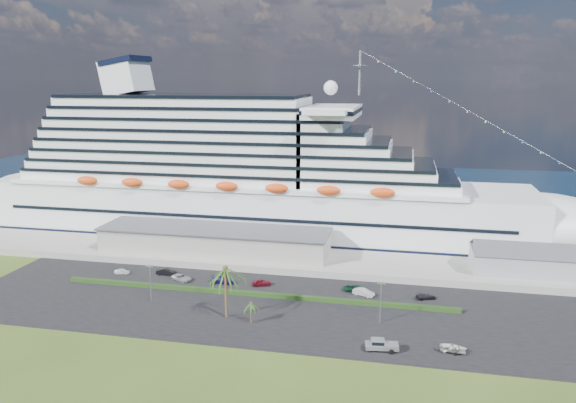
% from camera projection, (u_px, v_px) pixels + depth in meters
% --- Properties ---
extents(ground, '(420.00, 420.00, 0.00)m').
position_uv_depth(ground, '(271.00, 331.00, 105.77)').
color(ground, '#38511B').
rests_on(ground, ground).
extents(asphalt_lot, '(140.00, 38.00, 0.12)m').
position_uv_depth(asphalt_lot, '(283.00, 308.00, 116.26)').
color(asphalt_lot, black).
rests_on(asphalt_lot, ground).
extents(wharf, '(240.00, 20.00, 1.80)m').
position_uv_depth(wharf, '(308.00, 261.00, 143.78)').
color(wharf, gray).
rests_on(wharf, ground).
extents(water, '(420.00, 160.00, 0.02)m').
position_uv_depth(water, '(346.00, 194.00, 229.93)').
color(water, '#0A1D30').
rests_on(water, ground).
extents(cruise_ship, '(191.00, 38.00, 54.00)m').
position_uv_depth(cruise_ship, '(251.00, 180.00, 167.65)').
color(cruise_ship, silver).
rests_on(cruise_ship, ground).
extents(terminal_building, '(61.00, 15.00, 6.30)m').
position_uv_depth(terminal_building, '(214.00, 239.00, 147.96)').
color(terminal_building, gray).
rests_on(terminal_building, wharf).
extents(port_shed, '(24.00, 12.31, 7.37)m').
position_uv_depth(port_shed, '(524.00, 261.00, 132.48)').
color(port_shed, gray).
rests_on(port_shed, wharf).
extents(hedge, '(88.00, 1.10, 0.90)m').
position_uv_depth(hedge, '(252.00, 294.00, 122.55)').
color(hedge, black).
rests_on(hedge, asphalt_lot).
extents(lamp_post_left, '(1.60, 0.35, 8.27)m').
position_uv_depth(lamp_post_left, '(150.00, 279.00, 117.93)').
color(lamp_post_left, gray).
rests_on(lamp_post_left, asphalt_lot).
extents(lamp_post_right, '(1.60, 0.35, 8.27)m').
position_uv_depth(lamp_post_right, '(381.00, 297.00, 108.20)').
color(lamp_post_right, gray).
rests_on(lamp_post_right, asphalt_lot).
extents(palm_tall, '(8.82, 8.82, 11.13)m').
position_uv_depth(palm_tall, '(226.00, 274.00, 109.63)').
color(palm_tall, '#47301E').
rests_on(palm_tall, ground).
extents(palm_short, '(3.53, 3.53, 4.56)m').
position_uv_depth(palm_short, '(251.00, 306.00, 108.28)').
color(palm_short, '#47301E').
rests_on(palm_short, ground).
extents(parked_car_0, '(3.85, 1.96, 1.26)m').
position_uv_depth(parked_car_0, '(122.00, 271.00, 136.19)').
color(parked_car_0, white).
rests_on(parked_car_0, asphalt_lot).
extents(parked_car_1, '(4.76, 1.75, 1.56)m').
position_uv_depth(parked_car_1, '(166.00, 272.00, 135.46)').
color(parked_car_1, black).
rests_on(parked_car_1, asphalt_lot).
extents(parked_car_2, '(5.60, 4.04, 1.42)m').
position_uv_depth(parked_car_2, '(181.00, 278.00, 131.73)').
color(parked_car_2, '#A2A7AB').
rests_on(parked_car_2, asphalt_lot).
extents(parked_car_3, '(5.52, 2.50, 1.57)m').
position_uv_depth(parked_car_3, '(223.00, 280.00, 129.96)').
color(parked_car_3, '#17164D').
rests_on(parked_car_3, asphalt_lot).
extents(parked_car_4, '(4.65, 3.06, 1.47)m').
position_uv_depth(parked_car_4, '(261.00, 283.00, 128.44)').
color(parked_car_4, maroon).
rests_on(parked_car_4, asphalt_lot).
extents(parked_car_5, '(5.05, 3.18, 1.57)m').
position_uv_depth(parked_car_5, '(364.00, 292.00, 122.51)').
color(parked_car_5, silver).
rests_on(parked_car_5, asphalt_lot).
extents(parked_car_6, '(5.11, 3.72, 1.29)m').
position_uv_depth(parked_car_6, '(354.00, 288.00, 125.50)').
color(parked_car_6, '#0D351E').
rests_on(parked_car_6, asphalt_lot).
extents(parked_car_7, '(4.67, 3.19, 1.26)m').
position_uv_depth(parked_car_7, '(426.00, 296.00, 120.62)').
color(parked_car_7, black).
rests_on(parked_car_7, asphalt_lot).
extents(pickup_truck, '(6.01, 2.82, 2.04)m').
position_uv_depth(pickup_truck, '(381.00, 345.00, 97.77)').
color(pickup_truck, black).
rests_on(pickup_truck, asphalt_lot).
extents(boat_trailer, '(5.35, 3.65, 1.51)m').
position_uv_depth(boat_trailer, '(453.00, 348.00, 96.90)').
color(boat_trailer, gray).
rests_on(boat_trailer, asphalt_lot).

